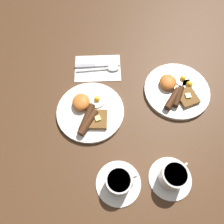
% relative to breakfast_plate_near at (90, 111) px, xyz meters
% --- Properties ---
extents(ground_plane, '(3.00, 3.00, 0.00)m').
position_rel_breakfast_plate_near_xyz_m(ground_plane, '(-0.00, 0.00, -0.01)').
color(ground_plane, '#4C301C').
extents(breakfast_plate_near, '(0.26, 0.26, 0.05)m').
position_rel_breakfast_plate_near_xyz_m(breakfast_plate_near, '(0.00, 0.00, 0.00)').
color(breakfast_plate_near, white).
rests_on(breakfast_plate_near, ground_plane).
extents(breakfast_plate_far, '(0.26, 0.26, 0.05)m').
position_rel_breakfast_plate_near_xyz_m(breakfast_plate_far, '(-0.08, 0.35, 0.00)').
color(breakfast_plate_far, white).
rests_on(breakfast_plate_far, ground_plane).
extents(teacup_near, '(0.15, 0.15, 0.07)m').
position_rel_breakfast_plate_near_xyz_m(teacup_near, '(0.27, 0.09, 0.01)').
color(teacup_near, white).
rests_on(teacup_near, ground_plane).
extents(teacup_far, '(0.15, 0.15, 0.08)m').
position_rel_breakfast_plate_near_xyz_m(teacup_far, '(0.26, 0.27, 0.02)').
color(teacup_far, white).
rests_on(teacup_far, ground_plane).
extents(napkin, '(0.14, 0.20, 0.01)m').
position_rel_breakfast_plate_near_xyz_m(napkin, '(-0.21, 0.04, -0.01)').
color(napkin, white).
rests_on(napkin, ground_plane).
extents(knife, '(0.02, 0.20, 0.01)m').
position_rel_breakfast_plate_near_xyz_m(knife, '(-0.23, 0.02, -0.01)').
color(knife, silver).
rests_on(knife, napkin).
extents(spoon, '(0.04, 0.19, 0.01)m').
position_rel_breakfast_plate_near_xyz_m(spoon, '(-0.21, 0.08, -0.00)').
color(spoon, silver).
rests_on(spoon, napkin).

